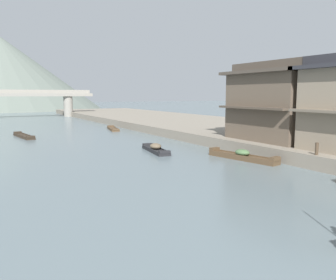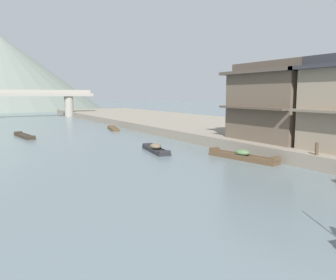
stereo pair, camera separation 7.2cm
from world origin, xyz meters
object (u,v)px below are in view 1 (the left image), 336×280
at_px(house_waterfront_tall, 277,102).
at_px(stone_bridge, 30,99).
at_px(boat_moored_third, 24,136).
at_px(boat_moored_far, 156,149).
at_px(mooring_post_dock_mid, 317,149).
at_px(boat_moored_nearest, 113,129).
at_px(boat_moored_second, 242,156).

distance_m(house_waterfront_tall, stone_bridge, 53.93).
bearing_deg(house_waterfront_tall, boat_moored_third, 130.56).
height_order(boat_moored_third, house_waterfront_tall, house_waterfront_tall).
relative_size(boat_moored_far, mooring_post_dock_mid, 6.25).
height_order(boat_moored_nearest, boat_moored_third, boat_moored_third).
height_order(boat_moored_nearest, house_waterfront_tall, house_waterfront_tall).
xyz_separation_m(boat_moored_far, mooring_post_dock_mid, (5.41, -10.66, 1.05)).
relative_size(boat_moored_far, stone_bridge, 0.19).
relative_size(boat_moored_second, boat_moored_far, 1.20).
bearing_deg(boat_moored_second, mooring_post_dock_mid, -70.21).
bearing_deg(boat_moored_far, mooring_post_dock_mid, -63.08).
bearing_deg(house_waterfront_tall, stone_bridge, 102.01).
distance_m(boat_moored_third, stone_bridge, 33.97).
distance_m(boat_moored_nearest, stone_bridge, 31.01).
bearing_deg(boat_moored_far, boat_moored_third, 117.68).
bearing_deg(boat_moored_far, boat_moored_nearest, 80.21).
bearing_deg(house_waterfront_tall, boat_moored_far, 153.74).
distance_m(boat_moored_nearest, boat_moored_far, 18.45).
relative_size(mooring_post_dock_mid, stone_bridge, 0.03).
height_order(boat_moored_third, mooring_post_dock_mid, mooring_post_dock_mid).
bearing_deg(mooring_post_dock_mid, boat_moored_third, 117.37).
height_order(boat_moored_third, boat_moored_far, boat_moored_far).
distance_m(boat_moored_second, stone_bridge, 54.90).
relative_size(boat_moored_nearest, stone_bridge, 0.22).
xyz_separation_m(house_waterfront_tall, mooring_post_dock_mid, (-3.24, -6.39, -2.62)).
bearing_deg(boat_moored_third, stone_bridge, 80.88).
relative_size(boat_moored_nearest, boat_moored_third, 0.95).
height_order(boat_moored_second, boat_moored_far, boat_moored_second).
bearing_deg(boat_moored_second, house_waterfront_tall, 19.00).
bearing_deg(stone_bridge, boat_moored_far, -86.97).
distance_m(boat_moored_far, stone_bridge, 48.65).
bearing_deg(boat_moored_second, stone_bridge, 96.59).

